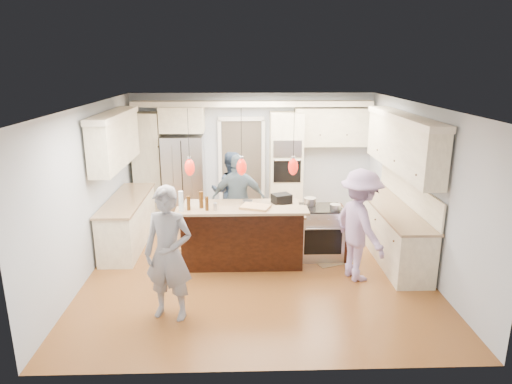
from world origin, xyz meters
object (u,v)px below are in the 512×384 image
(refrigerator, at_px, (184,175))
(kitchen_island, at_px, (242,233))
(person_far_left, at_px, (230,191))
(island_range, at_px, (322,232))
(person_bar_end, at_px, (169,254))

(refrigerator, bearing_deg, kitchen_island, -63.06)
(kitchen_island, xyz_separation_m, person_far_left, (-0.24, 1.53, 0.33))
(island_range, bearing_deg, kitchen_island, -176.95)
(refrigerator, distance_m, island_range, 3.71)
(refrigerator, relative_size, person_bar_end, 0.98)
(refrigerator, relative_size, kitchen_island, 0.86)
(person_bar_end, bearing_deg, person_far_left, 92.41)
(kitchen_island, distance_m, person_bar_end, 2.15)
(kitchen_island, bearing_deg, island_range, 3.05)
(refrigerator, bearing_deg, person_bar_end, -85.82)
(person_far_left, bearing_deg, island_range, 137.34)
(island_range, relative_size, person_far_left, 0.56)
(refrigerator, bearing_deg, island_range, -42.59)
(refrigerator, relative_size, island_range, 1.96)
(island_range, height_order, person_bar_end, person_bar_end)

